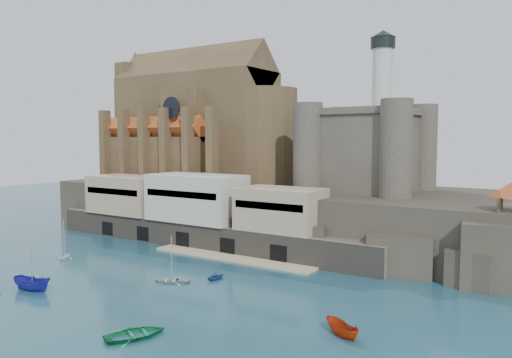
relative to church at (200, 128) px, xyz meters
name	(u,v)px	position (x,y,z in m)	size (l,w,h in m)	color
ground	(142,283)	(24.13, -41.85, -22.13)	(300.00, 300.00, 0.00)	#184150
promontory	(285,212)	(23.94, -2.48, -17.20)	(100.00, 36.00, 10.00)	#2A2620
quay	(194,212)	(13.94, -18.78, -16.06)	(70.00, 12.00, 13.05)	#5D564B
church	(200,128)	(0.00, 0.00, 0.00)	(47.00, 25.93, 30.51)	#483721
castle_keep	(367,146)	(40.21, -0.78, -3.81)	(21.20, 21.20, 29.30)	#443F35
rock_outcrop	(511,257)	(66.13, -16.01, -18.11)	(14.50, 10.50, 8.70)	#2A2620
boat_2	(33,290)	(14.65, -51.87, -22.13)	(2.20, 2.26, 5.85)	navy
boat_3	(136,337)	(37.26, -55.26, -22.13)	(4.36, 1.26, 6.11)	#128144
boat_4	(65,259)	(3.25, -38.88, -22.13)	(2.69, 1.64, 3.12)	white
boat_5	(341,336)	(54.13, -43.71, -22.13)	(1.72, 1.76, 4.57)	#A72A0A
boat_6	(172,282)	(27.09, -39.09, -22.13)	(3.56, 1.03, 4.98)	silver
boat_7	(215,280)	(31.40, -34.95, -22.13)	(2.63, 1.60, 3.05)	navy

